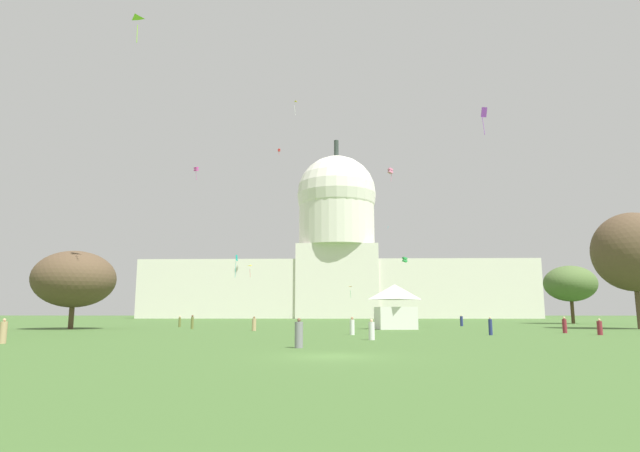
{
  "coord_description": "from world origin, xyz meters",
  "views": [
    {
      "loc": [
        0.21,
        -24.54,
        1.95
      ],
      "look_at": [
        -3.92,
        107.42,
        23.87
      ],
      "focal_mm": 29.49,
      "sensor_mm": 36.0,
      "label": 1
    }
  ],
  "objects_px": {
    "person_tan_back_right": "(3,332)",
    "kite_cyan_mid": "(388,227)",
    "person_tan_front_left": "(254,324)",
    "kite_green_low": "(405,260)",
    "person_olive_back_center": "(180,322)",
    "kite_lime_mid": "(135,19)",
    "kite_yellow_low": "(251,267)",
    "person_navy_deep_crowd": "(490,327)",
    "kite_turquoise_low": "(236,260)",
    "event_tent": "(395,307)",
    "kite_magenta_high": "(196,169)",
    "tree_west_far": "(74,279)",
    "person_white_near_tree_east": "(352,327)",
    "person_maroon_front_right": "(600,328)",
    "tree_east_far": "(633,252)",
    "capitol_building": "(337,257)",
    "kite_red_high": "(279,150)",
    "person_grey_front_center": "(299,334)",
    "person_navy_mid_center": "(462,321)",
    "kite_violet_mid": "(484,114)",
    "kite_orange_low": "(352,288)",
    "kite_pink_mid": "(390,171)",
    "person_white_aisle_center": "(372,330)",
    "kite_gold_high": "(294,104)",
    "tree_east_near": "(570,284)",
    "person_olive_mid_right": "(192,322)",
    "person_maroon_near_tree_west": "(565,326)"
  },
  "relations": [
    {
      "from": "person_tan_back_right",
      "to": "kite_cyan_mid",
      "type": "distance_m",
      "value": 144.05
    },
    {
      "from": "person_tan_front_left",
      "to": "kite_green_low",
      "type": "relative_size",
      "value": 1.18
    },
    {
      "from": "person_olive_back_center",
      "to": "kite_lime_mid",
      "type": "xyz_separation_m",
      "value": [
        1.03,
        -24.3,
        31.99
      ]
    },
    {
      "from": "kite_lime_mid",
      "to": "kite_yellow_low",
      "type": "height_order",
      "value": "kite_lime_mid"
    },
    {
      "from": "person_tan_front_left",
      "to": "person_navy_deep_crowd",
      "type": "relative_size",
      "value": 0.98
    },
    {
      "from": "person_navy_deep_crowd",
      "to": "kite_green_low",
      "type": "relative_size",
      "value": 1.2
    },
    {
      "from": "person_tan_front_left",
      "to": "kite_turquoise_low",
      "type": "relative_size",
      "value": 0.34
    },
    {
      "from": "event_tent",
      "to": "kite_cyan_mid",
      "type": "bearing_deg",
      "value": 78.05
    },
    {
      "from": "kite_magenta_high",
      "to": "kite_turquoise_low",
      "type": "bearing_deg",
      "value": -33.23
    },
    {
      "from": "tree_west_far",
      "to": "person_white_near_tree_east",
      "type": "distance_m",
      "value": 38.07
    },
    {
      "from": "person_maroon_front_right",
      "to": "tree_east_far",
      "type": "bearing_deg",
      "value": -154.68
    },
    {
      "from": "capitol_building",
      "to": "kite_red_high",
      "type": "relative_size",
      "value": 68.85
    },
    {
      "from": "kite_green_low",
      "to": "person_grey_front_center",
      "type": "bearing_deg",
      "value": -30.43
    },
    {
      "from": "kite_yellow_low",
      "to": "kite_cyan_mid",
      "type": "bearing_deg",
      "value": -129.92
    },
    {
      "from": "person_navy_mid_center",
      "to": "kite_violet_mid",
      "type": "xyz_separation_m",
      "value": [
        2.25,
        -9.42,
        29.06
      ]
    },
    {
      "from": "person_navy_deep_crowd",
      "to": "kite_yellow_low",
      "type": "relative_size",
      "value": 0.48
    },
    {
      "from": "tree_west_far",
      "to": "person_navy_deep_crowd",
      "type": "distance_m",
      "value": 49.44
    },
    {
      "from": "person_tan_back_right",
      "to": "kite_violet_mid",
      "type": "xyz_separation_m",
      "value": [
        42.64,
        37.72,
        29.09
      ]
    },
    {
      "from": "person_white_near_tree_east",
      "to": "kite_orange_low",
      "type": "bearing_deg",
      "value": -25.42
    },
    {
      "from": "tree_west_far",
      "to": "person_navy_deep_crowd",
      "type": "bearing_deg",
      "value": -19.36
    },
    {
      "from": "event_tent",
      "to": "person_tan_front_left",
      "type": "distance_m",
      "value": 17.67
    },
    {
      "from": "kite_pink_mid",
      "to": "kite_violet_mid",
      "type": "height_order",
      "value": "kite_pink_mid"
    },
    {
      "from": "person_white_aisle_center",
      "to": "capitol_building",
      "type": "bearing_deg",
      "value": -24.02
    },
    {
      "from": "capitol_building",
      "to": "kite_gold_high",
      "type": "height_order",
      "value": "capitol_building"
    },
    {
      "from": "kite_gold_high",
      "to": "kite_red_high",
      "type": "bearing_deg",
      "value": -153.49
    },
    {
      "from": "capitol_building",
      "to": "person_maroon_front_right",
      "type": "height_order",
      "value": "capitol_building"
    },
    {
      "from": "tree_east_near",
      "to": "kite_red_high",
      "type": "xyz_separation_m",
      "value": [
        -63.36,
        70.38,
        49.16
      ]
    },
    {
      "from": "person_navy_deep_crowd",
      "to": "person_olive_back_center",
      "type": "bearing_deg",
      "value": -30.39
    },
    {
      "from": "capitol_building",
      "to": "kite_orange_low",
      "type": "height_order",
      "value": "capitol_building"
    },
    {
      "from": "kite_cyan_mid",
      "to": "capitol_building",
      "type": "bearing_deg",
      "value": 78.98
    },
    {
      "from": "kite_cyan_mid",
      "to": "kite_orange_low",
      "type": "bearing_deg",
      "value": -158.65
    },
    {
      "from": "person_olive_back_center",
      "to": "person_olive_mid_right",
      "type": "distance_m",
      "value": 10.31
    },
    {
      "from": "kite_cyan_mid",
      "to": "kite_red_high",
      "type": "bearing_deg",
      "value": 137.06
    },
    {
      "from": "tree_east_far",
      "to": "person_grey_front_center",
      "type": "height_order",
      "value": "tree_east_far"
    },
    {
      "from": "person_olive_mid_right",
      "to": "kite_lime_mid",
      "type": "height_order",
      "value": "kite_lime_mid"
    },
    {
      "from": "kite_pink_mid",
      "to": "kite_magenta_high",
      "type": "bearing_deg",
      "value": 41.72
    },
    {
      "from": "kite_cyan_mid",
      "to": "kite_pink_mid",
      "type": "bearing_deg",
      "value": -135.77
    },
    {
      "from": "tree_west_far",
      "to": "person_olive_back_center",
      "type": "bearing_deg",
      "value": 45.01
    },
    {
      "from": "person_white_near_tree_east",
      "to": "kite_cyan_mid",
      "type": "height_order",
      "value": "kite_cyan_mid"
    },
    {
      "from": "kite_green_low",
      "to": "person_maroon_near_tree_west",
      "type": "bearing_deg",
      "value": -15.7
    },
    {
      "from": "kite_yellow_low",
      "to": "tree_east_near",
      "type": "bearing_deg",
      "value": 171.03
    },
    {
      "from": "person_olive_mid_right",
      "to": "kite_gold_high",
      "type": "relative_size",
      "value": 0.47
    },
    {
      "from": "person_grey_front_center",
      "to": "kite_magenta_high",
      "type": "distance_m",
      "value": 114.29
    },
    {
      "from": "person_tan_back_right",
      "to": "kite_turquoise_low",
      "type": "bearing_deg",
      "value": -86.07
    },
    {
      "from": "kite_red_high",
      "to": "person_maroon_near_tree_west",
      "type": "bearing_deg",
      "value": -137.18
    },
    {
      "from": "kite_green_low",
      "to": "kite_turquoise_low",
      "type": "distance_m",
      "value": 44.82
    },
    {
      "from": "kite_turquoise_low",
      "to": "kite_magenta_high",
      "type": "bearing_deg",
      "value": 84.93
    },
    {
      "from": "person_maroon_near_tree_west",
      "to": "kite_yellow_low",
      "type": "distance_m",
      "value": 111.06
    },
    {
      "from": "tree_east_far",
      "to": "kite_turquoise_low",
      "type": "xyz_separation_m",
      "value": [
        -57.78,
        40.27,
        3.22
      ]
    },
    {
      "from": "person_grey_front_center",
      "to": "person_navy_mid_center",
      "type": "height_order",
      "value": "person_navy_mid_center"
    }
  ]
}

